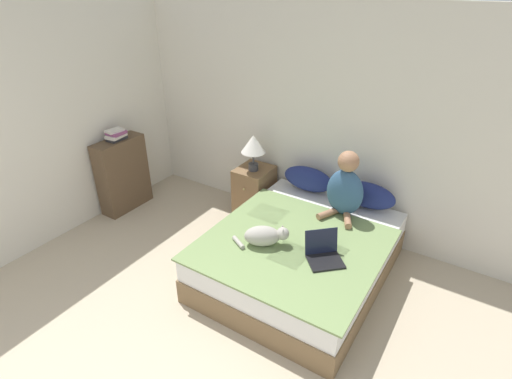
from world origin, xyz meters
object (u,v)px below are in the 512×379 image
object	(u,v)px
cat_tabby	(265,236)
book_stack_top	(116,135)
pillow_far	(368,195)
nightstand	(254,192)
bed	(300,255)
person_sitting	(345,188)
bookshelf	(123,174)
pillow_near	(308,179)
table_lamp	(253,145)
laptop_open	(324,254)

from	to	relation	value
cat_tabby	book_stack_top	size ratio (longest dim) A/B	2.02
pillow_far	nightstand	world-z (taller)	pillow_far
bed	nightstand	size ratio (longest dim) A/B	3.05
bed	person_sitting	distance (m)	0.82
person_sitting	nightstand	xyz separation A→B (m)	(-1.23, 0.18, -0.49)
bookshelf	bed	bearing A→B (deg)	0.11
cat_tabby	book_stack_top	bearing A→B (deg)	140.01
pillow_near	nightstand	size ratio (longest dim) A/B	0.94
cat_tabby	book_stack_top	distance (m)	2.39
pillow_far	bed	bearing A→B (deg)	-112.75
bed	nightstand	xyz separation A→B (m)	(-1.04, 0.75, 0.07)
bed	cat_tabby	distance (m)	0.54
bed	nightstand	distance (m)	1.28
bed	bookshelf	size ratio (longest dim) A/B	2.07
pillow_far	table_lamp	world-z (taller)	table_lamp
cat_tabby	table_lamp	bearing A→B (deg)	95.58
bed	table_lamp	bearing A→B (deg)	145.14
pillow_far	nightstand	distance (m)	1.43
bookshelf	table_lamp	bearing A→B (deg)	25.04
bed	table_lamp	distance (m)	1.44
nightstand	person_sitting	bearing A→B (deg)	-8.56
pillow_near	bookshelf	bearing A→B (deg)	-158.95
nightstand	table_lamp	xyz separation A→B (m)	(0.01, -0.04, 0.64)
bookshelf	person_sitting	bearing A→B (deg)	11.80
person_sitting	nightstand	bearing A→B (deg)	171.44
bed	pillow_far	world-z (taller)	pillow_far
pillow_near	laptop_open	world-z (taller)	pillow_near
cat_tabby	table_lamp	world-z (taller)	table_lamp
laptop_open	bookshelf	world-z (taller)	bookshelf
bed	table_lamp	world-z (taller)	table_lamp
pillow_near	pillow_far	distance (m)	0.71
cat_tabby	bookshelf	bearing A→B (deg)	140.02
person_sitting	cat_tabby	bearing A→B (deg)	-114.15
cat_tabby	laptop_open	world-z (taller)	laptop_open
pillow_near	person_sitting	bearing A→B (deg)	-26.83
pillow_far	bookshelf	xyz separation A→B (m)	(-2.91, -0.85, -0.18)
laptop_open	table_lamp	distance (m)	1.71
person_sitting	bookshelf	bearing A→B (deg)	-168.20
book_stack_top	table_lamp	bearing A→B (deg)	25.13
pillow_far	person_sitting	bearing A→B (deg)	-120.98
cat_tabby	nightstand	xyz separation A→B (m)	(-0.82, 1.09, -0.28)
pillow_far	nightstand	bearing A→B (deg)	-176.31
bed	laptop_open	bearing A→B (deg)	-35.42
laptop_open	nightstand	world-z (taller)	laptop_open
pillow_near	cat_tabby	size ratio (longest dim) A/B	1.20
pillow_near	person_sitting	distance (m)	0.63
table_lamp	bookshelf	world-z (taller)	table_lamp
cat_tabby	laptop_open	bearing A→B (deg)	-21.90
pillow_far	laptop_open	bearing A→B (deg)	-90.78
bed	pillow_far	distance (m)	1.00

